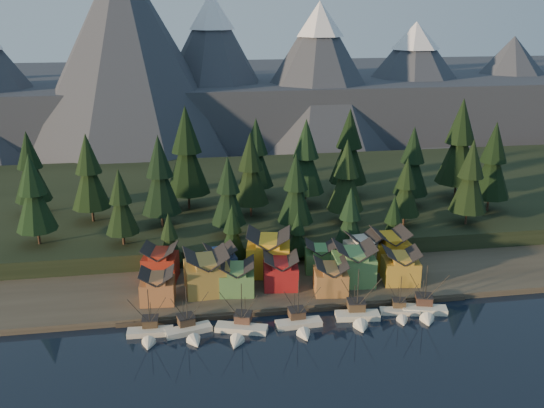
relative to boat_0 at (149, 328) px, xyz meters
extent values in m
plane|color=black|center=(32.66, -9.65, -2.15)|extent=(500.00, 500.00, 0.00)
cube|color=#373228|center=(32.66, 30.35, -1.40)|extent=(400.00, 50.00, 1.50)
cube|color=black|center=(32.66, 80.35, 0.85)|extent=(420.00, 100.00, 6.00)
cube|color=#494034|center=(32.66, 6.85, -1.65)|extent=(80.00, 4.00, 1.00)
cube|color=#414754|center=(32.66, 230.35, 12.85)|extent=(560.00, 160.00, 30.00)
cone|color=#414754|center=(-12.34, 170.35, 42.85)|extent=(100.00, 100.00, 90.00)
cone|color=#414754|center=(27.66, 188.35, 33.85)|extent=(80.00, 80.00, 72.00)
cone|color=white|center=(27.66, 188.35, 61.21)|extent=(22.40, 22.40, 17.28)
cone|color=#414754|center=(77.66, 176.35, 31.85)|extent=(84.00, 84.00, 68.00)
cone|color=white|center=(77.66, 176.35, 57.69)|extent=(23.52, 23.52, 16.32)
cone|color=#414754|center=(132.66, 192.35, 26.85)|extent=(92.00, 92.00, 58.00)
cone|color=white|center=(132.66, 192.35, 48.89)|extent=(25.76, 25.76, 13.92)
cone|color=#414754|center=(192.66, 200.35, 22.85)|extent=(88.00, 88.00, 50.00)
cube|color=beige|center=(0.05, 1.09, -1.80)|extent=(9.66, 3.49, 1.61)
cone|color=beige|center=(-0.20, -4.13, -1.80)|extent=(3.18, 3.40, 3.03)
cube|color=black|center=(0.05, 1.09, -2.40)|extent=(9.89, 3.55, 0.35)
cube|color=#473826|center=(0.14, 2.83, -0.24)|extent=(3.37, 3.18, 1.82)
cube|color=#252323|center=(0.14, 2.83, 0.77)|extent=(3.58, 3.39, 0.20)
cylinder|color=black|center=(0.08, 1.67, 3.49)|extent=(0.18, 0.18, 9.08)
cylinder|color=black|center=(0.24, 4.80, 1.18)|extent=(0.14, 0.14, 4.44)
cube|color=beige|center=(8.04, 0.48, -1.79)|extent=(10.22, 5.38, 1.67)
cone|color=beige|center=(9.32, -4.71, -1.79)|extent=(3.84, 3.98, 3.14)
cube|color=black|center=(8.04, 0.48, -2.41)|extent=(10.47, 5.49, 0.37)
cube|color=#493726|center=(7.62, 2.22, -0.17)|extent=(4.00, 3.85, 1.88)
cube|color=#252323|center=(7.62, 2.22, 0.88)|extent=(4.25, 4.10, 0.21)
cylinder|color=black|center=(7.90, 1.06, 3.71)|extent=(0.19, 0.19, 9.41)
cylinder|color=black|center=(7.13, 4.18, 1.30)|extent=(0.15, 0.15, 4.60)
cube|color=beige|center=(19.17, -0.63, -1.78)|extent=(11.46, 6.42, 1.70)
cone|color=beige|center=(17.31, -6.38, -1.78)|extent=(4.19, 4.56, 3.18)
cube|color=black|center=(19.17, -0.63, -2.42)|extent=(11.73, 6.55, 0.37)
cube|color=brown|center=(19.79, 1.29, -0.14)|extent=(4.21, 4.08, 1.91)
cube|color=#252323|center=(19.79, 1.29, 0.93)|extent=(4.48, 4.34, 0.21)
cylinder|color=black|center=(19.38, 0.01, 3.79)|extent=(0.19, 0.19, 9.55)
cylinder|color=black|center=(20.50, 3.46, 1.35)|extent=(0.15, 0.15, 4.67)
cube|color=beige|center=(31.65, -0.48, -1.79)|extent=(10.10, 3.67, 1.67)
cone|color=beige|center=(31.95, -5.93, -1.79)|extent=(3.31, 3.56, 3.13)
cube|color=black|center=(31.65, -0.48, -2.41)|extent=(10.34, 3.74, 0.37)
cube|color=#4B3728|center=(31.55, 1.34, -0.17)|extent=(3.50, 3.31, 1.88)
cube|color=#252323|center=(31.55, 1.34, 0.87)|extent=(3.72, 3.53, 0.21)
cylinder|color=black|center=(31.62, 0.12, 3.69)|extent=(0.19, 0.19, 9.39)
cylinder|color=black|center=(31.44, 3.39, 1.29)|extent=(0.15, 0.15, 4.59)
cube|color=silver|center=(45.11, 0.64, -1.75)|extent=(10.03, 4.50, 1.83)
cone|color=silver|center=(44.52, -4.65, -1.75)|extent=(3.79, 3.68, 3.44)
cube|color=black|center=(45.11, 0.64, -2.44)|extent=(10.27, 4.58, 0.40)
cube|color=brown|center=(45.31, 2.41, 0.03)|extent=(4.03, 3.82, 2.06)
cube|color=#252323|center=(45.31, 2.41, 1.17)|extent=(4.28, 4.08, 0.23)
cylinder|color=black|center=(45.18, 1.23, 4.27)|extent=(0.21, 0.21, 10.32)
cylinder|color=black|center=(45.53, 4.41, 1.63)|extent=(0.16, 0.16, 5.04)
cube|color=beige|center=(55.19, 1.29, -1.85)|extent=(9.13, 4.38, 1.40)
cone|color=beige|center=(54.20, -3.42, -1.85)|extent=(3.19, 3.47, 2.62)
cube|color=black|center=(55.19, 1.29, -2.37)|extent=(9.35, 4.46, 0.31)
cube|color=#4E3D29|center=(55.52, 2.86, -0.49)|extent=(3.28, 3.14, 1.57)
cube|color=#252323|center=(55.52, 2.86, 0.38)|extent=(3.49, 3.35, 0.17)
cylinder|color=black|center=(55.30, 1.81, 2.74)|extent=(0.16, 0.16, 7.87)
cylinder|color=black|center=(55.90, 4.64, 0.73)|extent=(0.12, 0.12, 3.85)
cube|color=silver|center=(60.92, 0.93, -1.76)|extent=(10.39, 5.75, 1.78)
cone|color=silver|center=(59.54, -4.30, -1.76)|extent=(4.09, 4.11, 3.34)
cube|color=black|center=(60.92, 0.93, -2.43)|extent=(10.63, 5.86, 0.39)
cube|color=#4A3127|center=(61.38, 2.67, -0.04)|extent=(4.29, 4.14, 2.00)
cube|color=#252323|center=(61.38, 2.67, 1.07)|extent=(4.57, 4.41, 0.22)
cylinder|color=black|center=(61.07, 1.51, 4.08)|extent=(0.20, 0.20, 10.01)
cylinder|color=black|center=(61.90, 4.65, 1.52)|extent=(0.16, 0.16, 4.89)
cube|color=#A06238|center=(1.67, 13.11, 1.96)|extent=(8.05, 7.17, 5.23)
cube|color=#A06238|center=(1.67, 13.11, 5.10)|extent=(4.63, 6.80, 1.07)
cube|color=olive|center=(12.99, 16.09, 2.91)|extent=(10.47, 9.46, 7.13)
cube|color=olive|center=(12.99, 16.09, 7.15)|extent=(6.03, 8.96, 1.39)
cube|color=#4A7941|center=(19.99, 14.93, 2.01)|extent=(8.86, 8.40, 5.33)
cube|color=#4A7941|center=(19.99, 14.93, 5.23)|extent=(5.27, 7.80, 1.12)
cube|color=maroon|center=(30.61, 15.95, 2.20)|extent=(8.84, 8.00, 5.71)
cube|color=maroon|center=(30.61, 15.95, 5.61)|extent=(5.21, 7.45, 1.14)
cube|color=#9D6937|center=(41.74, 11.56, 2.03)|extent=(8.30, 8.30, 5.37)
cube|color=#9D6937|center=(41.74, 11.56, 5.23)|extent=(4.93, 7.78, 1.06)
cube|color=#538749|center=(48.45, 15.31, 2.88)|extent=(10.17, 8.77, 7.07)
cube|color=#538749|center=(48.45, 15.31, 7.08)|extent=(5.85, 8.29, 1.35)
cube|color=#AD862C|center=(59.93, 14.05, 2.23)|extent=(9.32, 8.43, 5.77)
cube|color=#AD862C|center=(59.93, 14.05, 5.70)|extent=(5.56, 7.76, 1.18)
cube|color=maroon|center=(2.22, 24.98, 2.50)|extent=(9.31, 8.60, 6.30)
cube|color=maroon|center=(2.22, 24.98, 6.21)|extent=(5.70, 7.77, 1.14)
cube|color=#324778|center=(16.87, 24.14, 2.27)|extent=(8.14, 7.77, 5.85)
cube|color=#324778|center=(16.87, 24.14, 5.69)|extent=(4.92, 7.14, 1.01)
cube|color=gold|center=(28.97, 24.20, 3.31)|extent=(12.14, 10.91, 7.92)
cube|color=gold|center=(28.97, 24.20, 7.99)|extent=(7.45, 9.78, 1.48)
cube|color=#468246|center=(42.18, 23.44, 2.04)|extent=(8.51, 7.40, 5.38)
cube|color=#468246|center=(42.18, 23.44, 5.25)|extent=(5.10, 6.73, 1.07)
cube|color=beige|center=(53.62, 24.23, 2.57)|extent=(9.13, 8.33, 6.45)
cube|color=beige|center=(53.62, 24.23, 6.37)|extent=(5.41, 7.73, 1.17)
cube|color=#C38F1B|center=(60.56, 23.67, 2.90)|extent=(8.75, 8.21, 7.10)
cube|color=#C38F1B|center=(60.56, 23.67, 7.05)|extent=(4.82, 8.04, 1.23)
cylinder|color=#332319|center=(-29.34, 42.35, 6.01)|extent=(0.70, 0.70, 4.32)
cone|color=black|center=(-29.34, 42.35, 15.38)|extent=(10.57, 10.57, 14.89)
cone|color=black|center=(-29.34, 42.35, 23.07)|extent=(7.21, 7.21, 10.81)
cylinder|color=#332319|center=(-17.34, 58.35, 6.13)|extent=(0.70, 0.70, 4.57)
cone|color=black|center=(-17.34, 58.35, 16.03)|extent=(11.16, 11.16, 15.73)
cone|color=black|center=(-17.34, 58.35, 24.14)|extent=(7.61, 7.61, 11.42)
cylinder|color=#332319|center=(-7.34, 38.35, 5.66)|extent=(0.70, 0.70, 3.63)
cone|color=black|center=(-7.34, 38.35, 13.52)|extent=(8.86, 8.86, 12.49)
cone|color=black|center=(-7.34, 38.35, 19.96)|extent=(6.04, 6.04, 9.07)
cylinder|color=#332319|center=(2.66, 50.35, 6.18)|extent=(0.70, 0.70, 4.66)
cone|color=black|center=(2.66, 50.35, 16.27)|extent=(11.39, 11.39, 16.05)
cone|color=black|center=(2.66, 50.35, 24.55)|extent=(7.76, 7.76, 11.65)
cylinder|color=#332319|center=(10.66, 65.35, 6.66)|extent=(0.70, 0.70, 5.62)
cone|color=black|center=(10.66, 65.35, 18.84)|extent=(13.74, 13.74, 19.36)
cone|color=black|center=(10.66, 65.35, 28.83)|extent=(9.37, 9.37, 14.05)
cylinder|color=#332319|center=(20.66, 40.35, 5.80)|extent=(0.70, 0.70, 3.91)
cone|color=black|center=(20.66, 40.35, 14.27)|extent=(9.56, 9.56, 13.47)
cone|color=black|center=(20.66, 40.35, 21.22)|extent=(6.52, 6.52, 9.77)
cylinder|color=#332319|center=(28.66, 55.35, 6.08)|extent=(0.70, 0.70, 4.47)
cone|color=black|center=(28.66, 55.35, 15.78)|extent=(10.94, 10.94, 15.41)
cone|color=black|center=(28.66, 55.35, 23.73)|extent=(7.46, 7.46, 11.19)
cylinder|color=#332319|center=(38.66, 38.35, 5.87)|extent=(0.70, 0.70, 4.04)
cone|color=black|center=(38.66, 38.35, 14.62)|extent=(9.88, 9.88, 13.92)
cone|color=black|center=(38.66, 38.35, 21.81)|extent=(6.74, 6.74, 10.10)
cylinder|color=#332319|center=(46.66, 62.35, 6.27)|extent=(0.70, 0.70, 4.84)
cone|color=black|center=(46.66, 62.35, 16.74)|extent=(11.82, 11.82, 16.66)
cone|color=black|center=(46.66, 62.35, 25.34)|extent=(8.06, 8.06, 12.09)
cylinder|color=#332319|center=(54.66, 45.35, 6.01)|extent=(0.70, 0.70, 4.32)
cone|color=black|center=(54.66, 45.35, 15.37)|extent=(10.56, 10.56, 14.89)
cone|color=black|center=(54.66, 45.35, 23.05)|extent=(7.20, 7.20, 10.80)
cylinder|color=#332319|center=(62.66, 70.35, 6.39)|extent=(0.70, 0.70, 5.08)
cone|color=black|center=(62.66, 70.35, 17.39)|extent=(12.42, 12.42, 17.50)
cone|color=black|center=(62.66, 70.35, 26.42)|extent=(8.47, 8.47, 12.70)
cylinder|color=#332319|center=(70.66, 40.35, 5.60)|extent=(0.70, 0.70, 3.51)
cone|color=black|center=(70.66, 40.35, 13.20)|extent=(8.58, 8.58, 12.08)
cone|color=black|center=(70.66, 40.35, 19.44)|extent=(5.85, 5.85, 8.77)
cylinder|color=#332319|center=(78.66, 56.35, 6.07)|extent=(0.70, 0.70, 4.45)
cone|color=black|center=(78.66, 56.35, 15.71)|extent=(10.87, 10.87, 15.32)
cone|color=black|center=(78.66, 56.35, 23.62)|extent=(7.41, 7.41, 11.12)
cylinder|color=#332319|center=(88.66, 38.35, 6.04)|extent=(0.70, 0.70, 4.38)
cone|color=black|center=(88.66, 38.35, 15.52)|extent=(10.70, 10.70, 15.07)
cone|color=black|center=(88.66, 38.35, 23.29)|extent=(7.29, 7.29, 10.94)
cylinder|color=#332319|center=(96.66, 62.35, 6.71)|extent=(0.70, 0.70, 5.72)
cone|color=black|center=(96.66, 62.35, 19.09)|extent=(13.97, 13.97, 19.69)
cone|color=black|center=(96.66, 62.35, 29.25)|extent=(9.53, 9.53, 14.29)
cylinder|color=#332319|center=(32.66, 72.35, 6.17)|extent=(0.70, 0.70, 4.64)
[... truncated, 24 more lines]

